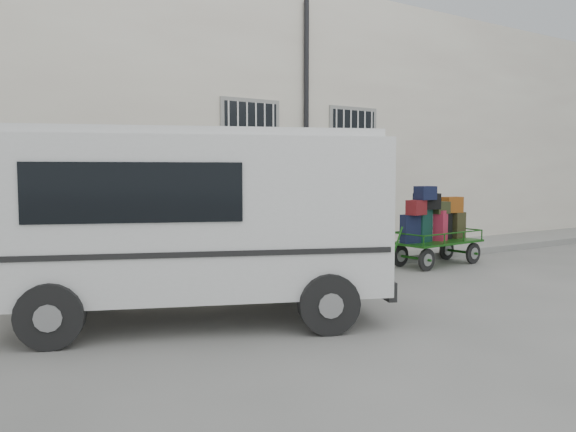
# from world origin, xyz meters

# --- Properties ---
(ground) EXTENTS (80.00, 80.00, 0.00)m
(ground) POSITION_xyz_m (0.00, 0.00, 0.00)
(ground) COLOR slate
(ground) RESTS_ON ground
(building) EXTENTS (24.00, 5.15, 6.00)m
(building) POSITION_xyz_m (0.00, 5.50, 3.00)
(building) COLOR beige
(building) RESTS_ON ground
(sidewalk) EXTENTS (24.00, 1.70, 0.15)m
(sidewalk) POSITION_xyz_m (0.00, 2.20, 0.07)
(sidewalk) COLOR gray
(sidewalk) RESTS_ON ground
(luggage_cart) EXTENTS (2.33, 1.04, 1.65)m
(luggage_cart) POSITION_xyz_m (2.75, 0.86, 0.84)
(luggage_cart) COLOR black
(luggage_cart) RESTS_ON ground
(van) EXTENTS (5.19, 3.66, 2.43)m
(van) POSITION_xyz_m (-3.15, -0.48, 1.39)
(van) COLOR silver
(van) RESTS_ON ground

